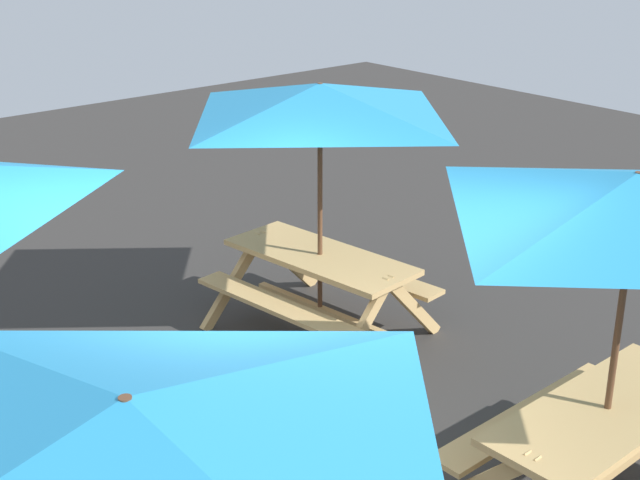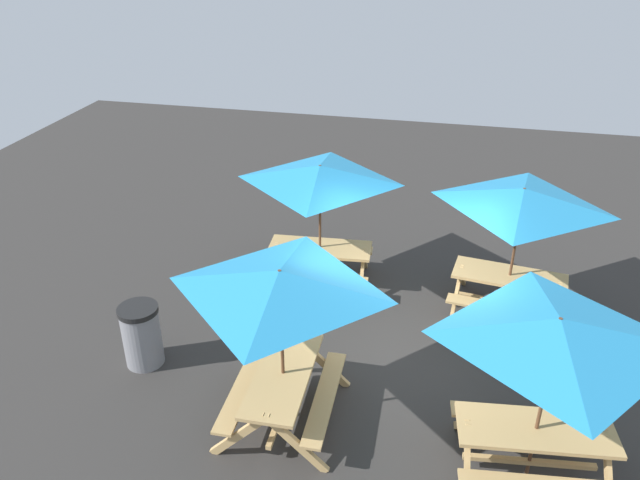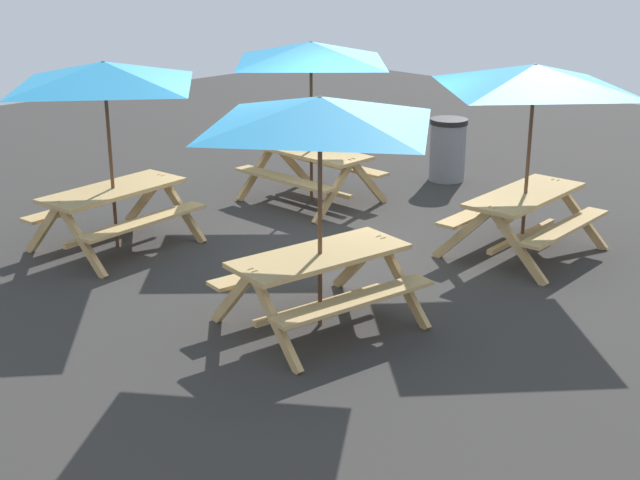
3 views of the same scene
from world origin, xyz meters
name	(u,v)px [view 1 (image 1 of 3)]	position (x,y,z in m)	size (l,w,h in m)	color
picnic_table_1	(320,120)	(1.80, -1.87, 1.99)	(2.22, 2.22, 2.34)	tan
picnic_table_3	(632,224)	(-1.31, -1.59, 1.99)	(2.04, 2.04, 2.34)	tan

